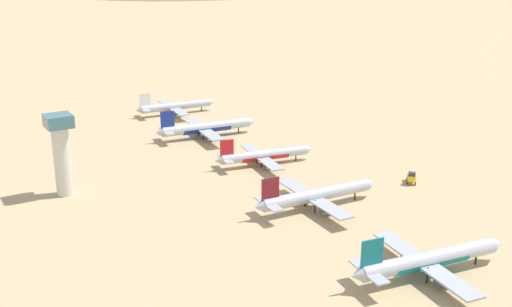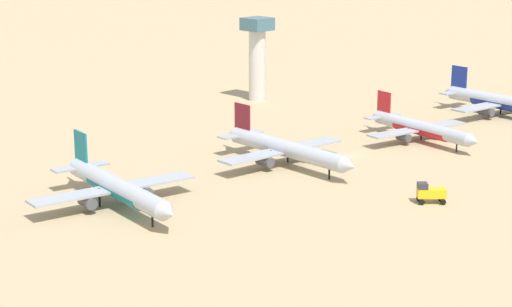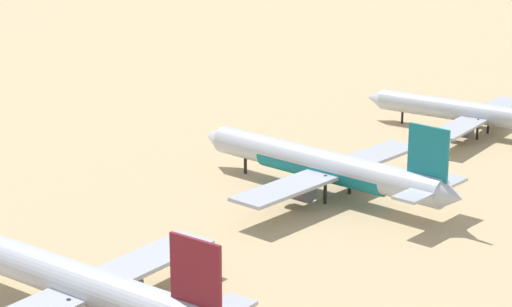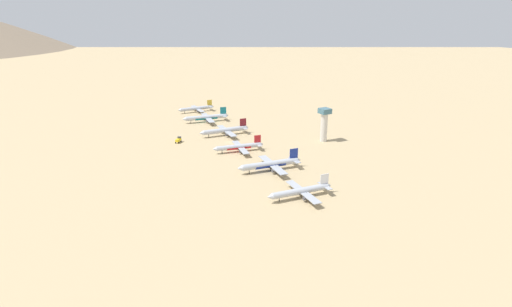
{
  "view_description": "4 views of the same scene",
  "coord_description": "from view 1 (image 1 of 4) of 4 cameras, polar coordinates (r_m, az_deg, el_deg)",
  "views": [
    {
      "loc": [
        -99.54,
        -140.15,
        66.06
      ],
      "look_at": [
        1.14,
        22.78,
        3.8
      ],
      "focal_mm": 42.96,
      "sensor_mm": 36.0,
      "label": 1
    },
    {
      "loc": [
        123.25,
        -151.25,
        51.0
      ],
      "look_at": [
        0.33,
        -30.49,
        6.07
      ],
      "focal_mm": 63.35,
      "sensor_mm": 36.0,
      "label": 2
    },
    {
      "loc": [
        -61.87,
        41.94,
        39.93
      ],
      "look_at": [
        3.33,
        -58.82,
        4.01
      ],
      "focal_mm": 69.42,
      "sensor_mm": 36.0,
      "label": 3
    },
    {
      "loc": [
        114.68,
        250.95,
        89.39
      ],
      "look_at": [
        0.95,
        40.5,
        4.37
      ],
      "focal_mm": 28.72,
      "sensor_mm": 36.0,
      "label": 4
    }
  ],
  "objects": [
    {
      "name": "parked_jet_2",
      "position": [
        167.54,
        5.61,
        -3.9
      ],
      "size": [
        39.18,
        31.85,
        11.3
      ],
      "color": "#B2B7C1",
      "rests_on": "ground"
    },
    {
      "name": "ground_plane",
      "position": [
        184.16,
        3.43,
        -3.05
      ],
      "size": [
        1800.0,
        1800.0,
        0.0
      ],
      "primitive_type": "plane",
      "color": "tan"
    },
    {
      "name": "parked_jet_5",
      "position": [
        268.36,
        -7.54,
        4.38
      ],
      "size": [
        36.39,
        29.62,
        10.49
      ],
      "color": "#B2B7C1",
      "rests_on": "ground"
    },
    {
      "name": "service_truck",
      "position": [
        191.51,
        14.28,
        -2.09
      ],
      "size": [
        5.42,
        5.47,
        3.9
      ],
      "color": "yellow",
      "rests_on": "ground"
    },
    {
      "name": "parked_jet_4",
      "position": [
        232.41,
        -4.7,
        2.43
      ],
      "size": [
        40.27,
        32.85,
        11.62
      ],
      "color": "#B2B7C1",
      "rests_on": "ground"
    },
    {
      "name": "control_tower",
      "position": [
        181.59,
        -17.67,
        0.32
      ],
      "size": [
        7.2,
        7.2,
        23.83
      ],
      "color": "beige",
      "rests_on": "ground"
    },
    {
      "name": "parked_jet_3",
      "position": [
        201.06,
        0.74,
        -0.16
      ],
      "size": [
        34.82,
        28.49,
        10.08
      ],
      "color": "#B2B7C1",
      "rests_on": "ground"
    },
    {
      "name": "parked_jet_1",
      "position": [
        138.13,
        15.78,
        -9.52
      ],
      "size": [
        39.55,
        32.32,
        11.43
      ],
      "color": "#B2B7C1",
      "rests_on": "ground"
    }
  ]
}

